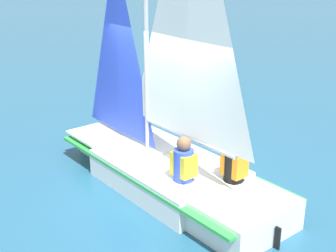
{
  "coord_description": "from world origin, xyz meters",
  "views": [
    {
      "loc": [
        -6.92,
        0.38,
        3.66
      ],
      "look_at": [
        0.0,
        0.0,
        1.07
      ],
      "focal_mm": 50.0,
      "sensor_mm": 36.0,
      "label": 1
    }
  ],
  "objects": [
    {
      "name": "sailor_helm",
      "position": [
        -0.7,
        -0.19,
        0.62
      ],
      "size": [
        0.43,
        0.42,
        1.16
      ],
      "rotation": [
        0.0,
        0.0,
        0.63
      ],
      "color": "black",
      "rests_on": "ground_plane"
    },
    {
      "name": "ground_plane",
      "position": [
        0.0,
        0.0,
        0.0
      ],
      "size": [
        260.0,
        260.0,
        0.0
      ],
      "primitive_type": "plane",
      "color": "#235675"
    },
    {
      "name": "sailor_crew",
      "position": [
        -0.75,
        -0.93,
        0.63
      ],
      "size": [
        0.43,
        0.42,
        1.16
      ],
      "rotation": [
        0.0,
        0.0,
        0.63
      ],
      "color": "black",
      "rests_on": "ground_plane"
    },
    {
      "name": "sailboat_main",
      "position": [
        -0.02,
        -0.01,
        0.67
      ],
      "size": [
        4.37,
        3.77,
        5.12
      ],
      "rotation": [
        0.0,
        0.0,
        0.63
      ],
      "color": "white",
      "rests_on": "ground_plane"
    }
  ]
}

